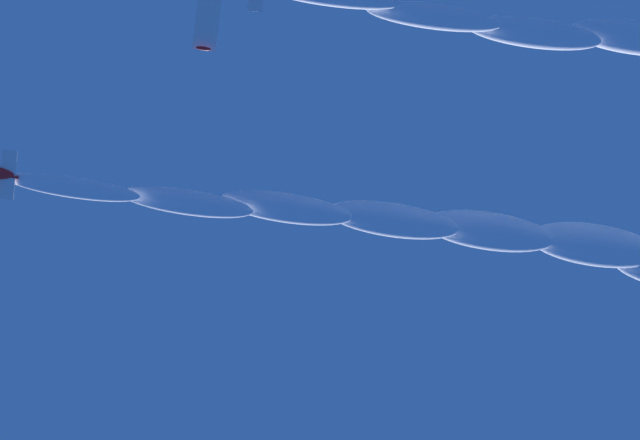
{
  "coord_description": "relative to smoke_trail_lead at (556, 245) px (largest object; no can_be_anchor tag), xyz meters",
  "views": [
    {
      "loc": [
        -13.16,
        10.54,
        1.73
      ],
      "look_at": [
        -14.35,
        4.3,
        67.24
      ],
      "focal_mm": 63.77,
      "sensor_mm": 36.0,
      "label": 1
    }
  ],
  "objects": [
    {
      "name": "smoke_trail_lead",
      "position": [
        0.0,
        0.0,
        0.0
      ],
      "size": [
        48.85,
        4.68,
        7.02
      ],
      "color": "white"
    }
  ]
}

